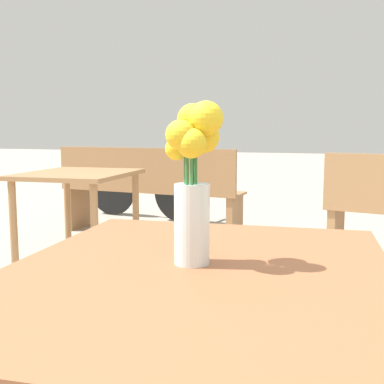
{
  "coord_description": "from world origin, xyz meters",
  "views": [
    {
      "loc": [
        0.28,
        -0.88,
        1.02
      ],
      "look_at": [
        -0.02,
        0.04,
        0.89
      ],
      "focal_mm": 45.0,
      "sensor_mm": 36.0,
      "label": 1
    }
  ],
  "objects_px": {
    "flower_vase": "(193,179)",
    "bench_middle": "(147,188)",
    "bicycle": "(145,189)",
    "table_front": "(197,322)",
    "table_back": "(78,188)"
  },
  "relations": [
    {
      "from": "flower_vase",
      "to": "bench_middle",
      "type": "distance_m",
      "value": 3.61
    },
    {
      "from": "flower_vase",
      "to": "bicycle",
      "type": "relative_size",
      "value": 0.21
    },
    {
      "from": "flower_vase",
      "to": "bench_middle",
      "type": "xyz_separation_m",
      "value": [
        -1.52,
        3.24,
        -0.45
      ]
    },
    {
      "from": "bench_middle",
      "to": "bicycle",
      "type": "relative_size",
      "value": 1.17
    },
    {
      "from": "bench_middle",
      "to": "flower_vase",
      "type": "bearing_deg",
      "value": -64.89
    },
    {
      "from": "bench_middle",
      "to": "bicycle",
      "type": "distance_m",
      "value": 0.97
    },
    {
      "from": "table_front",
      "to": "flower_vase",
      "type": "distance_m",
      "value": 0.29
    },
    {
      "from": "flower_vase",
      "to": "bench_middle",
      "type": "bearing_deg",
      "value": 115.11
    },
    {
      "from": "table_front",
      "to": "flower_vase",
      "type": "height_order",
      "value": "flower_vase"
    },
    {
      "from": "table_front",
      "to": "bicycle",
      "type": "relative_size",
      "value": 0.63
    },
    {
      "from": "bench_middle",
      "to": "bicycle",
      "type": "bearing_deg",
      "value": 115.23
    },
    {
      "from": "table_front",
      "to": "flower_vase",
      "type": "relative_size",
      "value": 2.98
    },
    {
      "from": "table_front",
      "to": "bench_middle",
      "type": "distance_m",
      "value": 3.62
    },
    {
      "from": "table_back",
      "to": "table_front",
      "type": "bearing_deg",
      "value": -53.45
    },
    {
      "from": "flower_vase",
      "to": "table_back",
      "type": "xyz_separation_m",
      "value": [
        -1.53,
        2.06,
        -0.32
      ]
    }
  ]
}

